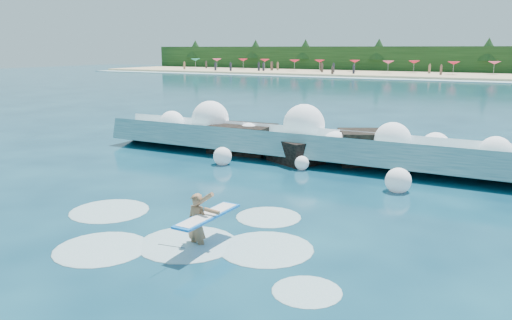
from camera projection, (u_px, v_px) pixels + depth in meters
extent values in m
plane|color=#072B3F|center=(181.00, 206.00, 15.00)|extent=(200.00, 200.00, 0.00)
cube|color=tan|center=(468.00, 76.00, 81.89)|extent=(140.00, 20.00, 0.40)
cube|color=silver|center=(459.00, 81.00, 72.48)|extent=(140.00, 5.00, 0.08)
cube|color=black|center=(475.00, 60.00, 89.97)|extent=(140.00, 4.00, 5.00)
cube|color=teal|center=(312.00, 149.00, 21.10)|extent=(19.73, 3.00, 1.65)
cube|color=white|center=(319.00, 134.00, 21.68)|extent=(19.73, 1.39, 0.77)
cube|color=black|center=(243.00, 141.00, 22.85)|extent=(2.87, 2.24, 1.47)
cube|color=black|center=(295.00, 153.00, 20.80)|extent=(2.54, 2.35, 1.13)
cube|color=black|center=(367.00, 150.00, 20.54)|extent=(2.84, 2.65, 1.58)
imported|color=#966846|center=(197.00, 225.00, 11.93)|extent=(0.60, 0.42, 1.56)
cube|color=blue|center=(208.00, 216.00, 11.78)|extent=(0.54, 2.14, 0.05)
cube|color=white|center=(208.00, 215.00, 11.78)|extent=(0.45, 1.96, 0.05)
cylinder|color=black|center=(172.00, 246.00, 10.83)|extent=(0.01, 0.91, 0.43)
sphere|color=white|center=(172.00, 123.00, 24.27)|extent=(1.22, 1.22, 1.22)
sphere|color=white|center=(210.00, 119.00, 23.56)|extent=(1.75, 1.75, 1.75)
sphere|color=white|center=(249.00, 135.00, 22.64)|extent=(1.14, 1.14, 1.14)
sphere|color=white|center=(304.00, 125.00, 21.66)|extent=(1.80, 1.80, 1.80)
sphere|color=white|center=(335.00, 144.00, 20.18)|extent=(1.06, 1.06, 1.06)
sphere|color=white|center=(392.00, 141.00, 19.45)|extent=(1.44, 1.44, 1.44)
sphere|color=white|center=(435.00, 147.00, 19.40)|extent=(1.11, 1.11, 1.11)
sphere|color=white|center=(495.00, 152.00, 17.52)|extent=(1.13, 1.13, 1.13)
sphere|color=white|center=(222.00, 156.00, 20.36)|extent=(0.76, 0.76, 0.76)
sphere|color=white|center=(302.00, 163.00, 19.49)|extent=(0.56, 0.56, 0.56)
sphere|color=white|center=(398.00, 181.00, 16.52)|extent=(0.87, 0.87, 0.87)
ellipsoid|color=silver|center=(187.00, 243.00, 12.15)|extent=(2.45, 2.45, 0.12)
ellipsoid|color=silver|center=(101.00, 249.00, 11.84)|extent=(2.25, 2.25, 0.11)
ellipsoid|color=silver|center=(266.00, 249.00, 11.84)|extent=(2.29, 2.29, 0.11)
ellipsoid|color=silver|center=(109.00, 211.00, 14.59)|extent=(2.31, 2.31, 0.12)
ellipsoid|color=silver|center=(268.00, 217.00, 14.06)|extent=(1.86, 1.86, 0.09)
ellipsoid|color=silver|center=(307.00, 291.00, 9.76)|extent=(1.41, 1.41, 0.07)
cone|color=#168B70|center=(195.00, 60.00, 106.25)|extent=(2.00, 2.00, 0.50)
cone|color=#E84473|center=(217.00, 60.00, 105.79)|extent=(2.00, 2.00, 0.50)
cone|color=red|center=(243.00, 60.00, 104.59)|extent=(2.00, 2.00, 0.50)
cone|color=red|center=(265.00, 60.00, 100.87)|extent=(2.00, 2.00, 0.50)
cone|color=red|center=(295.00, 61.00, 95.42)|extent=(2.00, 2.00, 0.50)
cone|color=red|center=(320.00, 61.00, 94.78)|extent=(2.00, 2.00, 0.50)
cone|color=red|center=(355.00, 61.00, 93.05)|extent=(2.00, 2.00, 0.50)
cone|color=#E84473|center=(388.00, 62.00, 87.24)|extent=(2.00, 2.00, 0.50)
cone|color=red|center=(414.00, 62.00, 88.39)|extent=(2.00, 2.00, 0.50)
cone|color=red|center=(454.00, 63.00, 82.14)|extent=(2.00, 2.00, 0.50)
cone|color=#E84473|center=(494.00, 63.00, 83.42)|extent=(2.00, 2.00, 0.50)
cube|color=#3F332D|center=(356.00, 69.00, 87.84)|extent=(0.35, 0.22, 1.35)
cube|color=#8C664C|center=(235.00, 65.00, 104.36)|extent=(0.35, 0.22, 1.54)
cube|color=#262633|center=(335.00, 68.00, 91.18)|extent=(0.35, 0.22, 1.42)
cube|color=#3F332D|center=(382.00, 73.00, 79.00)|extent=(0.35, 0.22, 1.56)
cube|color=brown|center=(251.00, 66.00, 99.81)|extent=(0.35, 0.22, 1.57)
cube|color=#3F332D|center=(489.00, 72.00, 76.35)|extent=(0.35, 0.22, 1.41)
cube|color=#262633|center=(297.00, 68.00, 89.71)|extent=(0.35, 0.22, 1.49)
cube|color=brown|center=(352.00, 67.00, 93.67)|extent=(0.35, 0.22, 1.42)
cube|color=#3F332D|center=(302.00, 68.00, 92.48)|extent=(0.35, 0.22, 1.43)
cube|color=#8C664C|center=(432.00, 74.00, 75.27)|extent=(0.35, 0.22, 1.51)
cube|color=#262633|center=(496.00, 71.00, 77.97)|extent=(0.35, 0.22, 1.48)
cube|color=brown|center=(321.00, 67.00, 96.01)|extent=(0.35, 0.22, 1.37)
cube|color=#3F332D|center=(206.00, 65.00, 108.66)|extent=(0.35, 0.22, 1.38)
cube|color=#262633|center=(435.00, 74.00, 76.02)|extent=(0.35, 0.22, 1.53)
cube|color=brown|center=(404.00, 68.00, 89.28)|extent=(0.35, 0.22, 1.51)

